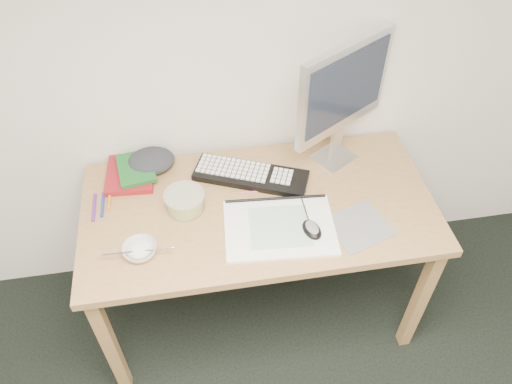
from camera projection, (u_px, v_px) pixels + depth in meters
The scene contains 18 objects.
desk at pixel (259, 219), 2.04m from camera, with size 1.40×0.70×0.75m.
mousepad at pixel (359, 226), 1.90m from camera, with size 0.22×0.20×0.00m, color gray.
sketchpad at pixel (280, 228), 1.89m from camera, with size 0.42×0.30×0.01m, color white.
keyboard at pixel (251, 176), 2.08m from camera, with size 0.47×0.15×0.03m, color black.
monitor at pixel (343, 92), 1.93m from camera, with size 0.42×0.27×0.55m.
mouse at pixel (312, 228), 1.86m from camera, with size 0.06×0.10×0.03m, color black.
rice_bowl at pixel (140, 250), 1.80m from camera, with size 0.12×0.12×0.04m, color white.
chopsticks at pixel (138, 251), 1.77m from camera, with size 0.02×0.02×0.25m, color silver.
fruit_tub at pixel (185, 201), 1.94m from camera, with size 0.16×0.16×0.08m, color #E2DB4F.
book_red at pixel (131, 171), 2.10m from camera, with size 0.19×0.26×0.03m, color maroon.
book_green at pixel (136, 168), 2.08m from camera, with size 0.14×0.20×0.02m, color #175E21.
cloth_lump at pixel (151, 161), 2.11m from camera, with size 0.17×0.14×0.07m, color #2A2E32.
pencil_pink at pixel (259, 191), 2.03m from camera, with size 0.01×0.01×0.16m, color pink.
pencil_tan at pixel (260, 188), 2.04m from camera, with size 0.01×0.01×0.16m, color #A68757.
pencil_black at pixel (286, 198), 2.00m from camera, with size 0.01×0.01×0.18m, color black.
marker_blue at pixel (103, 205), 1.98m from camera, with size 0.01×0.01×0.13m, color #1E2EA6.
marker_orange at pixel (110, 198), 2.00m from camera, with size 0.01×0.01×0.13m, color orange.
marker_purple at pixel (94, 207), 1.97m from camera, with size 0.01×0.01×0.14m, color #5C227F.
Camera 1 is at (-0.27, 0.11, 2.21)m, focal length 35.00 mm.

